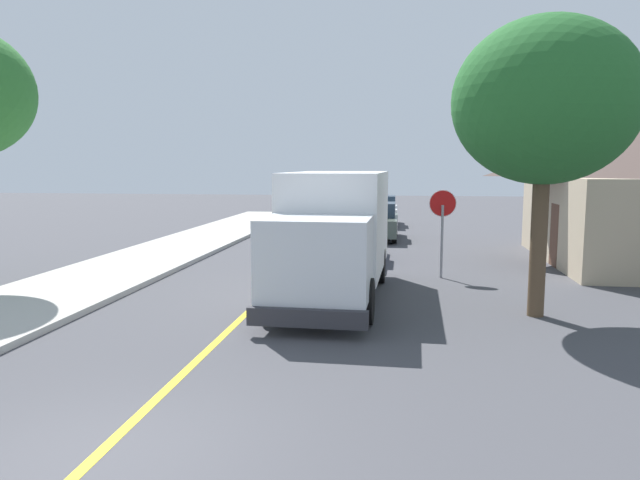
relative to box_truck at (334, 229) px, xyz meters
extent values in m
plane|color=#424247|center=(-1.79, -8.89, -1.77)|extent=(120.00, 120.00, 0.00)
cube|color=gold|center=(-1.79, 1.11, -1.76)|extent=(0.16, 56.00, 0.01)
cube|color=white|center=(0.02, 0.73, 0.13)|extent=(2.52, 5.05, 2.60)
cube|color=silver|center=(-0.06, -2.77, -0.32)|extent=(2.33, 2.05, 1.70)
cube|color=#1E2D3D|center=(-0.09, -3.66, 0.06)|extent=(2.04, 0.13, 0.75)
cube|color=#2D2D33|center=(-0.09, -3.84, -1.35)|extent=(2.40, 0.26, 0.36)
cylinder|color=black|center=(0.99, -2.59, -1.27)|extent=(0.32, 1.01, 1.00)
cylinder|color=black|center=(-1.11, -2.54, -1.27)|extent=(0.32, 1.01, 1.00)
cylinder|color=black|center=(1.10, 1.96, -1.27)|extent=(0.32, 1.01, 1.00)
cylinder|color=black|center=(-1.00, 2.01, -1.27)|extent=(0.32, 1.01, 1.00)
cube|color=#2D4793|center=(-0.08, 5.84, -1.12)|extent=(1.82, 4.41, 0.76)
cube|color=#1E2D3D|center=(-0.08, 5.99, -0.42)|extent=(1.59, 1.81, 0.64)
cylinder|color=black|center=(0.70, 4.43, -1.45)|extent=(0.22, 0.64, 0.64)
cylinder|color=black|center=(-0.88, 4.43, -1.45)|extent=(0.22, 0.64, 0.64)
cylinder|color=black|center=(0.72, 7.24, -1.45)|extent=(0.22, 0.64, 0.64)
cylinder|color=black|center=(-0.86, 7.25, -1.45)|extent=(0.22, 0.64, 0.64)
cube|color=#4C564C|center=(0.61, 12.06, -1.12)|extent=(1.81, 4.40, 0.76)
cube|color=#1E2D3D|center=(0.61, 12.21, -0.42)|extent=(1.59, 1.80, 0.64)
cylinder|color=black|center=(1.40, 10.65, -1.45)|extent=(0.22, 0.64, 0.64)
cylinder|color=black|center=(-0.18, 10.65, -1.45)|extent=(0.22, 0.64, 0.64)
cylinder|color=black|center=(1.40, 13.47, -1.45)|extent=(0.22, 0.64, 0.64)
cylinder|color=black|center=(-0.18, 13.47, -1.45)|extent=(0.22, 0.64, 0.64)
cube|color=silver|center=(0.54, 18.35, -1.12)|extent=(1.85, 4.42, 0.76)
cube|color=#1E2D3D|center=(0.53, 18.50, -0.42)|extent=(1.61, 1.82, 0.64)
cylinder|color=black|center=(1.34, 16.96, -1.45)|extent=(0.23, 0.64, 0.64)
cylinder|color=black|center=(-0.24, 16.94, -1.45)|extent=(0.23, 0.64, 0.64)
cylinder|color=black|center=(1.31, 19.77, -1.45)|extent=(0.23, 0.64, 0.64)
cylinder|color=black|center=(-0.27, 19.75, -1.45)|extent=(0.23, 0.64, 0.64)
cylinder|color=gray|center=(2.91, 2.95, -0.67)|extent=(0.08, 0.08, 2.20)
cylinder|color=red|center=(2.91, 2.98, 0.48)|extent=(0.76, 0.03, 0.76)
cylinder|color=white|center=(2.91, 3.00, 0.48)|extent=(0.80, 0.02, 0.80)
cube|color=brown|center=(6.81, 5.57, -0.72)|extent=(0.10, 1.00, 2.10)
cylinder|color=brown|center=(4.74, -1.36, -0.24)|extent=(0.36, 0.36, 3.06)
ellipsoid|color=#236028|center=(4.74, -1.36, 2.99)|extent=(4.00, 4.00, 3.60)
camera|label=1|loc=(1.71, -14.90, 1.62)|focal=33.05mm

